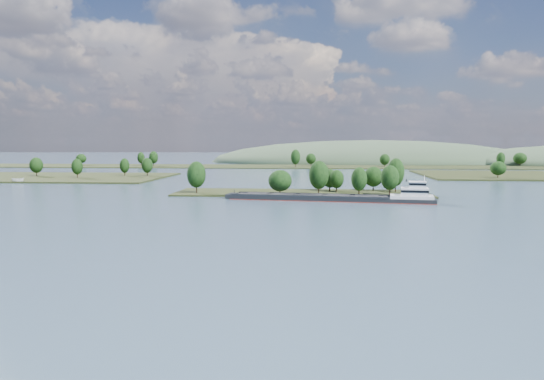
{
  "coord_description": "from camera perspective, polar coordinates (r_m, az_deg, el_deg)",
  "views": [
    {
      "loc": [
        5.81,
        -29.65,
        20.76
      ],
      "look_at": [
        -7.59,
        130.0,
        6.0
      ],
      "focal_mm": 35.0,
      "sensor_mm": 36.0,
      "label": 1
    }
  ],
  "objects": [
    {
      "name": "cargo_barge",
      "position": [
        186.79,
        7.66,
        -0.78
      ],
      "size": [
        73.72,
        19.26,
        9.9
      ],
      "color": "black",
      "rests_on": "ground"
    },
    {
      "name": "tree_island",
      "position": [
        209.41,
        4.64,
        0.68
      ],
      "size": [
        100.0,
        33.58,
        14.66
      ],
      "color": "black",
      "rests_on": "ground"
    },
    {
      "name": "hill_west",
      "position": [
        532.82,
        10.65,
        2.94
      ],
      "size": [
        320.0,
        160.0,
        44.0
      ],
      "primitive_type": "ellipsoid",
      "color": "#364A33",
      "rests_on": "ground"
    },
    {
      "name": "back_shoreline",
      "position": [
        429.96,
        5.06,
        2.56
      ],
      "size": [
        900.0,
        60.0,
        15.18
      ],
      "color": "black",
      "rests_on": "ground"
    },
    {
      "name": "ground",
      "position": [
        151.19,
        2.55,
        -2.63
      ],
      "size": [
        1800.0,
        1800.0,
        0.0
      ],
      "primitive_type": "plane",
      "color": "#36475D",
      "rests_on": "ground"
    },
    {
      "name": "motorboat",
      "position": [
        293.76,
        -25.66,
        0.95
      ],
      "size": [
        6.89,
        2.99,
        2.6
      ],
      "primitive_type": "imported",
      "rotation": [
        0.0,
        0.0,
        1.5
      ],
      "color": "silver",
      "rests_on": "ground"
    }
  ]
}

